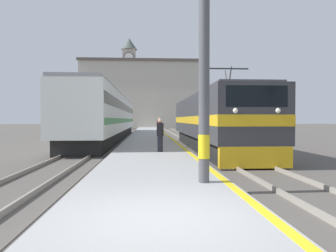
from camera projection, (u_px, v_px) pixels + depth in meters
The scene contains 11 objects.
ground_plane at pixel (149, 137), 35.26m from camera, with size 200.00×200.00×0.00m, color #514C47.
platform at pixel (150, 138), 30.27m from camera, with size 3.85×140.00×0.32m.
rail_track_near at pixel (190, 139), 30.51m from camera, with size 2.84×140.00×0.16m.
rail_track_far at pixel (109, 140), 30.03m from camera, with size 2.83×140.00×0.16m.
locomotive_train at pixel (211, 121), 20.53m from camera, with size 2.92×17.29×4.45m.
passenger_train at pixel (111, 116), 31.76m from camera, with size 2.92×32.84×4.12m.
catenary_mast at pixel (208, 25), 8.15m from camera, with size 2.90×0.29×7.87m.
person_on_platform at pixel (160, 134), 16.01m from camera, with size 0.34×0.34×1.61m.
second_waiting_passenger at pixel (159, 130), 21.98m from camera, with size 0.34×0.34×1.70m.
clock_tower at pixel (129, 80), 78.66m from camera, with size 3.79×3.79×21.40m.
station_building at pixel (140, 95), 69.37m from camera, with size 25.13×7.45×14.24m.
Camera 1 is at (-0.22, -5.29, 1.90)m, focal length 35.00 mm.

